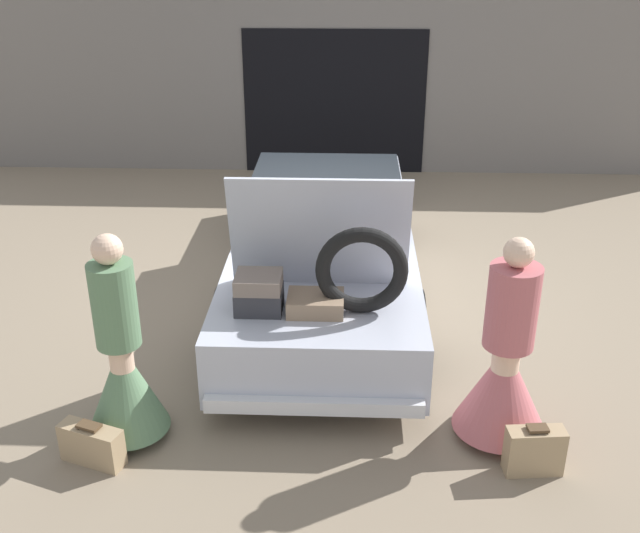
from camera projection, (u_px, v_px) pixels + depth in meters
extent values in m
plane|color=#7F705B|center=(325.00, 289.00, 8.19)|extent=(40.00, 40.00, 0.00)
cube|color=slate|center=(335.00, 82.00, 11.48)|extent=(12.00, 0.12, 2.80)
cube|color=black|center=(335.00, 103.00, 11.55)|extent=(2.80, 0.02, 2.20)
cube|color=#B2B7C6|center=(325.00, 249.00, 7.99)|extent=(1.79, 5.04, 0.59)
cube|color=#1E2328|center=(326.00, 194.00, 8.05)|extent=(1.58, 1.61, 0.44)
cylinder|color=black|center=(264.00, 207.00, 9.48)|extent=(0.18, 0.73, 0.73)
cylinder|color=black|center=(395.00, 208.00, 9.42)|extent=(0.18, 0.73, 0.73)
cylinder|color=black|center=(227.00, 327.00, 6.70)|extent=(0.18, 0.73, 0.73)
cylinder|color=black|center=(412.00, 330.00, 6.64)|extent=(0.18, 0.73, 0.73)
cube|color=silver|center=(314.00, 406.00, 5.76)|extent=(1.70, 0.10, 0.12)
cube|color=#B2B7C6|center=(319.00, 233.00, 6.29)|extent=(1.52, 0.27, 1.04)
cube|color=#2D2D33|center=(259.00, 299.00, 6.10)|extent=(0.38, 0.32, 0.19)
cube|color=#8C7259|center=(316.00, 303.00, 6.09)|extent=(0.46, 0.35, 0.14)
cube|color=#75665B|center=(258.00, 282.00, 6.03)|extent=(0.37, 0.33, 0.13)
torus|color=black|center=(362.00, 271.00, 5.95)|extent=(0.74, 0.12, 0.74)
cylinder|color=beige|center=(126.00, 391.00, 5.71)|extent=(0.18, 0.18, 0.83)
cone|color=#567A56|center=(125.00, 386.00, 5.69)|extent=(0.63, 0.63, 0.74)
cylinder|color=#567A56|center=(114.00, 305.00, 5.40)|extent=(0.33, 0.33, 0.65)
sphere|color=beige|center=(107.00, 249.00, 5.21)|extent=(0.22, 0.22, 0.22)
cylinder|color=beige|center=(502.00, 391.00, 5.72)|extent=(0.21, 0.21, 0.81)
cone|color=#B25B60|center=(502.00, 386.00, 5.70)|extent=(0.72, 0.72, 0.73)
cylinder|color=#B25B60|center=(512.00, 307.00, 5.41)|extent=(0.38, 0.38, 0.64)
sphere|color=beige|center=(519.00, 252.00, 5.23)|extent=(0.22, 0.22, 0.22)
cube|color=#9E8460|center=(92.00, 445.00, 5.53)|extent=(0.52, 0.32, 0.31)
cube|color=#4C3823|center=(89.00, 426.00, 5.46)|extent=(0.19, 0.15, 0.02)
cube|color=#9E8460|center=(534.00, 451.00, 5.42)|extent=(0.43, 0.20, 0.37)
cube|color=#4C3823|center=(538.00, 428.00, 5.33)|extent=(0.16, 0.11, 0.02)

